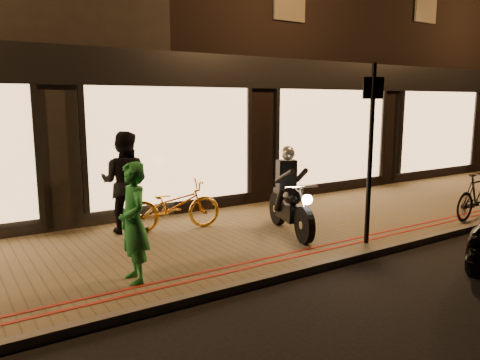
{
  "coord_description": "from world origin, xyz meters",
  "views": [
    {
      "loc": [
        -4.12,
        -4.91,
        2.5
      ],
      "look_at": [
        0.43,
        2.09,
        1.1
      ],
      "focal_mm": 35.0,
      "sensor_mm": 36.0,
      "label": 1
    }
  ],
  "objects_px": {
    "motorcycle": "(290,200)",
    "bicycle_gold": "(174,206)",
    "person_green": "(133,223)",
    "sign_post": "(371,145)"
  },
  "relations": [
    {
      "from": "motorcycle",
      "to": "bicycle_gold",
      "type": "distance_m",
      "value": 2.16
    },
    {
      "from": "bicycle_gold",
      "to": "person_green",
      "type": "bearing_deg",
      "value": 153.77
    },
    {
      "from": "sign_post",
      "to": "person_green",
      "type": "height_order",
      "value": "sign_post"
    },
    {
      "from": "motorcycle",
      "to": "sign_post",
      "type": "distance_m",
      "value": 1.76
    },
    {
      "from": "motorcycle",
      "to": "sign_post",
      "type": "height_order",
      "value": "sign_post"
    },
    {
      "from": "motorcycle",
      "to": "person_green",
      "type": "bearing_deg",
      "value": -150.36
    },
    {
      "from": "motorcycle",
      "to": "person_green",
      "type": "xyz_separation_m",
      "value": [
        -3.22,
        -0.72,
        0.19
      ]
    },
    {
      "from": "bicycle_gold",
      "to": "person_green",
      "type": "distance_m",
      "value": 2.57
    },
    {
      "from": "motorcycle",
      "to": "bicycle_gold",
      "type": "height_order",
      "value": "motorcycle"
    },
    {
      "from": "motorcycle",
      "to": "sign_post",
      "type": "xyz_separation_m",
      "value": [
        0.71,
        -1.21,
        1.06
      ]
    }
  ]
}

